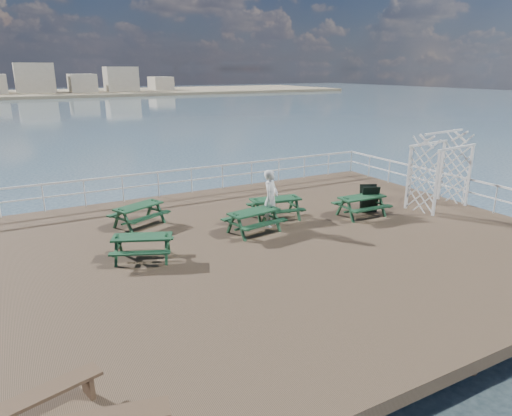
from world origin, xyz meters
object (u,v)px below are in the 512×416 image
object	(u,v)px
picnic_table_a	(139,211)
person	(271,198)
trellis_arbor	(439,174)
picnic_table_d	(142,242)
picnic_table_b	(275,204)
flat_bench_far	(50,395)
picnic_table_c	(362,202)
picnic_table_e	(254,217)

from	to	relation	value
picnic_table_a	person	xyz separation A→B (m)	(3.96, -2.17, 0.45)
picnic_table_a	trellis_arbor	size ratio (longest dim) A/B	0.71
picnic_table_d	trellis_arbor	size ratio (longest dim) A/B	0.68
picnic_table_d	person	xyz separation A→B (m)	(4.64, 0.80, 0.47)
picnic_table_b	flat_bench_far	world-z (taller)	picnic_table_b
picnic_table_b	flat_bench_far	distance (m)	10.46
picnic_table_b	picnic_table_a	bearing A→B (deg)	170.20
picnic_table_d	picnic_table_c	bearing A→B (deg)	24.30
picnic_table_c	picnic_table_e	size ratio (longest dim) A/B	0.92
picnic_table_a	trellis_arbor	distance (m)	11.29
picnic_table_a	picnic_table_d	distance (m)	3.04
picnic_table_a	person	size ratio (longest dim) A/B	1.07
picnic_table_a	picnic_table_e	bearing A→B (deg)	-62.70
picnic_table_b	picnic_table_c	xyz separation A→B (m)	(2.94, -1.21, -0.01)
picnic_table_c	flat_bench_far	bearing A→B (deg)	-151.82
picnic_table_a	picnic_table_c	size ratio (longest dim) A/B	1.18
picnic_table_a	picnic_table_c	xyz separation A→B (m)	(7.43, -2.81, 0.01)
trellis_arbor	picnic_table_b	bearing A→B (deg)	156.89
picnic_table_a	picnic_table_d	size ratio (longest dim) A/B	1.04
picnic_table_a	trellis_arbor	world-z (taller)	trellis_arbor
picnic_table_a	flat_bench_far	world-z (taller)	picnic_table_a
picnic_table_c	flat_bench_far	world-z (taller)	picnic_table_c
picnic_table_e	person	xyz separation A→B (m)	(0.82, 0.31, 0.44)
picnic_table_a	picnic_table_d	world-z (taller)	picnic_table_a
picnic_table_d	trellis_arbor	xyz separation A→B (m)	(11.44, -0.37, 0.80)
picnic_table_b	picnic_table_c	bearing A→B (deg)	-12.60
picnic_table_b	person	size ratio (longest dim) A/B	1.02
flat_bench_far	person	bearing A→B (deg)	23.45
picnic_table_b	flat_bench_far	size ratio (longest dim) A/B	1.22
person	picnic_table_d	bearing A→B (deg)	151.86
trellis_arbor	person	size ratio (longest dim) A/B	1.52
picnic_table_d	picnic_table_e	size ratio (longest dim) A/B	1.05
picnic_table_e	flat_bench_far	xyz separation A→B (m)	(-6.70, -5.80, -0.20)
picnic_table_e	picnic_table_a	bearing A→B (deg)	132.93
picnic_table_a	picnic_table_b	xyz separation A→B (m)	(4.49, -1.60, 0.03)
flat_bench_far	trellis_arbor	bearing A→B (deg)	3.41
picnic_table_c	picnic_table_e	bearing A→B (deg)	177.33
picnic_table_d	trellis_arbor	world-z (taller)	trellis_arbor
trellis_arbor	person	distance (m)	6.91
picnic_table_c	picnic_table_e	xyz separation A→B (m)	(-4.28, 0.33, -0.00)
flat_bench_far	picnic_table_d	bearing A→B (deg)	45.87
picnic_table_a	picnic_table_b	size ratio (longest dim) A/B	1.05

